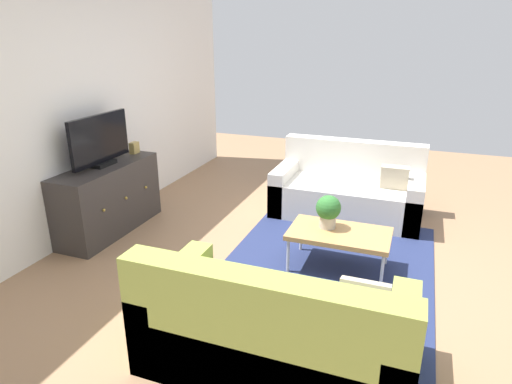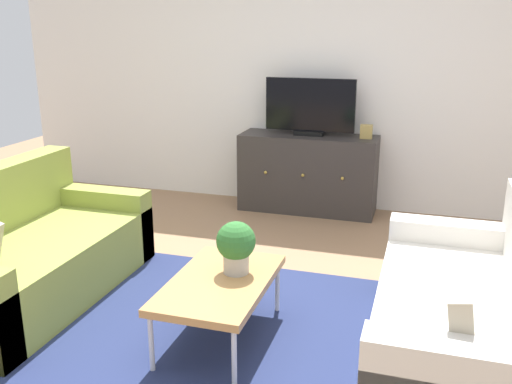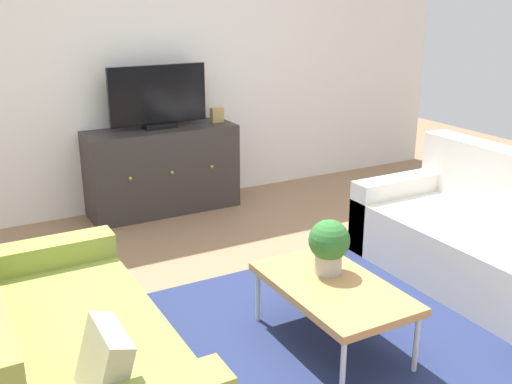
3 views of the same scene
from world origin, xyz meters
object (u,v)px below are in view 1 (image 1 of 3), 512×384
Objects in this scene: coffee_table at (339,235)px; mantel_clock at (134,148)px; couch_left_side at (274,336)px; couch_right_side at (349,191)px; tv_console at (109,198)px; flat_screen_tv at (100,141)px; potted_plant at (328,210)px.

coffee_table is 2.61m from mantel_clock.
couch_left_side is 3.14m from mantel_clock.
couch_right_side is 2.78m from tv_console.
flat_screen_tv is at bearing 58.91° from couch_left_side.
couch_right_side is 2.60m from mantel_clock.
potted_plant reaches higher than coffee_table.
couch_left_side is 1.87× the size of coffee_table.
couch_left_side and couch_right_side have the same top height.
couch_right_side is 1.42m from coffee_table.
flat_screen_tv is (1.44, 2.39, 0.74)m from couch_left_side.
potted_plant is at bearing -88.00° from tv_console.
couch_right_side is at bearing -69.27° from mantel_clock.
couch_right_side is 1.98× the size of flat_screen_tv.
potted_plant is 0.24× the size of tv_console.
mantel_clock is at bearing -2.13° from flat_screen_tv.
flat_screen_tv is at bearing 90.61° from coffee_table.
flat_screen_tv is (0.00, 0.02, 0.64)m from tv_console.
potted_plant is (0.06, 0.13, 0.20)m from coffee_table.
tv_console is (-0.03, 2.52, 0.03)m from coffee_table.
couch_right_side is at bearing 0.71° from potted_plant.
mantel_clock reaches higher than potted_plant.
couch_left_side is 2.88m from couch_right_side.
couch_left_side is at bearing -121.31° from tv_console.
coffee_table is at bearing -114.12° from potted_plant.
coffee_table is at bearing -5.53° from couch_left_side.
couch_right_side reaches higher than potted_plant.
couch_left_side is at bearing 174.47° from coffee_table.
flat_screen_tv is at bearing 120.95° from couch_right_side.
mantel_clock is (0.45, 2.39, 0.27)m from potted_plant.
mantel_clock reaches higher than couch_right_side.
tv_console is 10.11× the size of mantel_clock.
potted_plant is 2.39× the size of mantel_clock.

